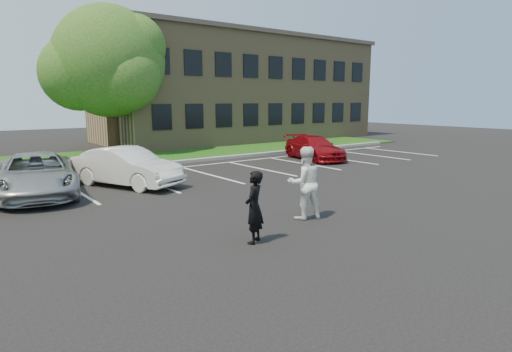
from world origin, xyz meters
The scene contains 11 objects.
ground_plane centered at (0.00, 0.00, 0.00)m, with size 90.00×90.00×0.00m, color black.
curb centered at (0.00, 12.00, 0.07)m, with size 40.00×0.30×0.15m, color gray.
grass_strip centered at (0.00, 16.00, 0.04)m, with size 44.00×8.00×0.08m, color #114511.
stall_lines centered at (1.40, 8.95, 0.01)m, with size 34.00×5.36×0.01m.
office_building centered at (14.00, 21.99, 4.16)m, with size 22.40×10.40×8.30m.
tree centered at (2.24, 18.44, 5.35)m, with size 7.80×7.20×8.80m.
man_black_suit centered at (-1.10, -0.37, 0.84)m, with size 0.61×0.40×1.68m, color black.
man_white_shirt centered at (1.24, 0.42, 1.00)m, with size 0.98×0.76×2.01m, color white.
car_silver_minivan centered at (-4.06, 8.01, 0.73)m, with size 2.43×5.27×1.46m, color #A1A4A8.
car_white_sedan centered at (-0.98, 7.83, 0.74)m, with size 1.56×4.48×1.48m, color white.
car_red_compact centered at (9.96, 8.77, 0.64)m, with size 1.80×4.44×1.29m, color maroon.
Camera 1 is at (-6.80, -7.93, 3.25)m, focal length 30.00 mm.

